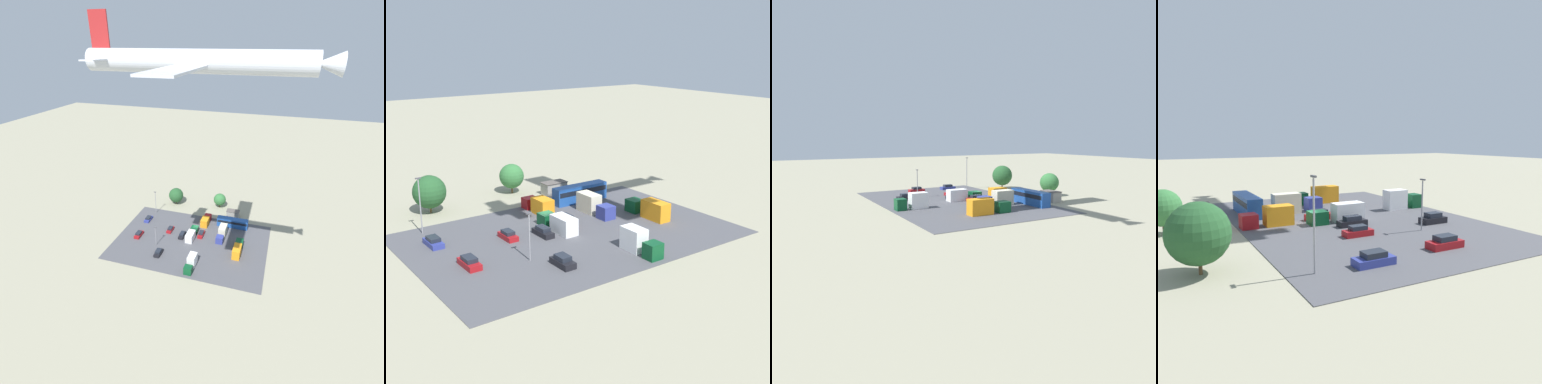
{
  "view_description": "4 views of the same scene",
  "coord_description": "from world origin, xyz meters",
  "views": [
    {
      "loc": [
        -25.82,
        88.39,
        63.03
      ],
      "look_at": [
        -5.07,
        22.32,
        27.6
      ],
      "focal_mm": 28.0,
      "sensor_mm": 36.0,
      "label": 1
    },
    {
      "loc": [
        47.14,
        74.53,
        31.24
      ],
      "look_at": [
        -1.87,
        7.04,
        6.86
      ],
      "focal_mm": 50.0,
      "sensor_mm": 36.0,
      "label": 2
    },
    {
      "loc": [
        -79.88,
        49.61,
        15.77
      ],
      "look_at": [
        -2.65,
        6.23,
        2.7
      ],
      "focal_mm": 35.0,
      "sensor_mm": 36.0,
      "label": 3
    },
    {
      "loc": [
        51.26,
        -20.39,
        12.96
      ],
      "look_at": [
        -4.47,
        9.51,
        3.79
      ],
      "focal_mm": 35.0,
      "sensor_mm": 36.0,
      "label": 4
    }
  ],
  "objects": [
    {
      "name": "parked_car_3",
      "position": [
        -2.44,
        2.82,
        0.75
      ],
      "size": [
        1.76,
        4.47,
        1.62
      ],
      "color": "maroon",
      "rests_on": "ground"
    },
    {
      "name": "parked_car_1",
      "position": [
        18.88,
        9.68,
        0.72
      ],
      "size": [
        1.91,
        4.45,
        1.55
      ],
      "color": "maroon",
      "rests_on": "ground"
    },
    {
      "name": "parked_car_5",
      "position": [
        3.94,
        5.36,
        0.72
      ],
      "size": [
        1.7,
        4.45,
        1.53
      ],
      "color": "black",
      "rests_on": "ground"
    },
    {
      "name": "parked_truck_3",
      "position": [
        0.54,
        4.97,
        1.4
      ],
      "size": [
        2.5,
        8.9,
        2.88
      ],
      "rotation": [
        0.0,
        0.0,
        3.14
      ],
      "color": "#0C4723",
      "rests_on": "ground"
    },
    {
      "name": "parked_car_4",
      "position": [
        19.99,
        -0.87,
        0.69
      ],
      "size": [
        1.93,
        4.37,
        1.47
      ],
      "color": "navy",
      "rests_on": "ground"
    },
    {
      "name": "shed_building",
      "position": [
        -10.85,
        -13.7,
        1.3
      ],
      "size": [
        5.06,
        2.91,
        2.58
      ],
      "color": "#9E998E",
      "rests_on": "ground"
    },
    {
      "name": "tree_near_shed",
      "position": [
        14.27,
        -16.78,
        4.02
      ],
      "size": [
        6.11,
        6.11,
        7.08
      ],
      "color": "brown",
      "rests_on": "ground"
    },
    {
      "name": "light_pole_lot_centre",
      "position": [
        10.83,
        12.71,
        4.14
      ],
      "size": [
        0.9,
        0.28,
        7.28
      ],
      "color": "gray",
      "rests_on": "ground"
    },
    {
      "name": "parked_car_2",
      "position": [
        8.09,
        17.12,
        0.76
      ],
      "size": [
        1.93,
        4.13,
        1.63
      ],
      "color": "black",
      "rests_on": "ground"
    },
    {
      "name": "parked_truck_1",
      "position": [
        -9.6,
        1.24,
        1.67
      ],
      "size": [
        2.46,
        8.62,
        3.47
      ],
      "color": "navy",
      "rests_on": "ground"
    },
    {
      "name": "parking_lot_surface",
      "position": [
        0.0,
        7.47,
        0.04
      ],
      "size": [
        51.9,
        34.88,
        0.08
      ],
      "color": "#4C4C51",
      "rests_on": "ground"
    },
    {
      "name": "parked_truck_0",
      "position": [
        -3.94,
        19.72,
        1.71
      ],
      "size": [
        2.38,
        7.2,
        3.56
      ],
      "color": "#0C4723",
      "rests_on": "ground"
    },
    {
      "name": "ground_plane",
      "position": [
        0.0,
        0.0,
        0.0
      ],
      "size": [
        400.0,
        400.0,
        0.0
      ],
      "primitive_type": "plane",
      "color": "gray"
    },
    {
      "name": "light_pole_lot_edge",
      "position": [
        19.44,
        -7.15,
        5.25
      ],
      "size": [
        0.9,
        0.28,
        9.47
      ],
      "color": "gray",
      "rests_on": "ground"
    },
    {
      "name": "parked_truck_4",
      "position": [
        -1.92,
        -5.24,
        1.42
      ],
      "size": [
        2.56,
        7.66,
        2.93
      ],
      "rotation": [
        0.0,
        0.0,
        3.14
      ],
      "color": "maroon",
      "rests_on": "ground"
    },
    {
      "name": "bus",
      "position": [
        -12.0,
        -6.29,
        1.88
      ],
      "size": [
        11.43,
        2.54,
        3.35
      ],
      "rotation": [
        0.0,
        0.0,
        1.57
      ],
      "color": "#1E4C9E",
      "rests_on": "ground"
    },
    {
      "name": "parked_car_0",
      "position": [
        9.25,
        3.33,
        0.67
      ],
      "size": [
        1.73,
        4.03,
        1.43
      ],
      "rotation": [
        0.0,
        0.0,
        3.14
      ],
      "color": "maroon",
      "rests_on": "ground"
    },
    {
      "name": "tree_apron_mid",
      "position": [
        -4.13,
        -19.27,
        3.64
      ],
      "size": [
        5.05,
        5.05,
        6.17
      ],
      "color": "brown",
      "rests_on": "ground"
    },
    {
      "name": "parked_truck_2",
      "position": [
        -16.47,
        8.66,
        1.59
      ],
      "size": [
        2.46,
        9.41,
        3.31
      ],
      "rotation": [
        0.0,
        0.0,
        3.14
      ],
      "color": "#0C4723",
      "rests_on": "ground"
    }
  ]
}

